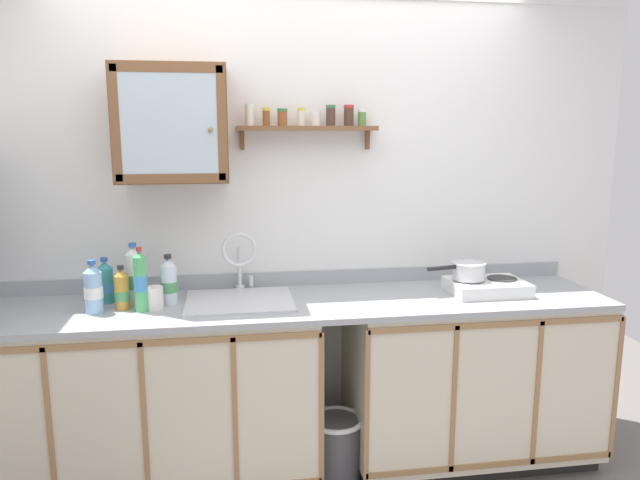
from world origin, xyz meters
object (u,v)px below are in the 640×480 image
(bottle_juice_amber_1, at_px, (122,290))
(mug, at_px, (154,298))
(sink, at_px, (240,304))
(saucepan, at_px, (468,270))
(bottle_opaque_white_0, at_px, (134,276))
(wall_cabinet, at_px, (172,124))
(bottle_detergent_teal_3, at_px, (106,283))
(trash_bin, at_px, (336,447))
(bottle_soda_green_4, at_px, (141,282))
(bottle_water_clear_2, at_px, (169,282))
(hot_plate_stove, at_px, (487,287))
(bottle_water_blue_5, at_px, (93,289))

(bottle_juice_amber_1, xyz_separation_m, mug, (0.15, -0.01, -0.04))
(sink, height_order, saucepan, sink)
(bottle_opaque_white_0, xyz_separation_m, wall_cabinet, (0.21, 0.07, 0.74))
(sink, xyz_separation_m, bottle_detergent_teal_3, (-0.66, 0.07, 0.12))
(bottle_juice_amber_1, distance_m, trash_bin, 1.34)
(saucepan, xyz_separation_m, bottle_soda_green_4, (-1.66, -0.07, 0.02))
(bottle_water_clear_2, relative_size, trash_bin, 0.73)
(bottle_opaque_white_0, xyz_separation_m, bottle_juice_amber_1, (-0.05, -0.10, -0.04))
(saucepan, relative_size, bottle_soda_green_4, 1.06)
(hot_plate_stove, height_order, bottle_soda_green_4, bottle_soda_green_4)
(bottle_water_clear_2, xyz_separation_m, mug, (-0.07, -0.08, -0.06))
(bottle_juice_amber_1, height_order, trash_bin, bottle_juice_amber_1)
(saucepan, relative_size, bottle_juice_amber_1, 1.53)
(saucepan, bearing_deg, hot_plate_stove, -12.03)
(saucepan, height_order, bottle_water_clear_2, bottle_water_clear_2)
(wall_cabinet, bearing_deg, bottle_water_clear_2, -111.05)
(bottle_soda_green_4, distance_m, mug, 0.11)
(sink, height_order, wall_cabinet, wall_cabinet)
(hot_plate_stove, distance_m, trash_bin, 1.15)
(bottle_juice_amber_1, xyz_separation_m, bottle_soda_green_4, (0.10, -0.05, 0.05))
(sink, distance_m, bottle_juice_amber_1, 0.57)
(sink, xyz_separation_m, bottle_juice_amber_1, (-0.56, -0.05, 0.11))
(sink, bearing_deg, saucepan, -1.66)
(hot_plate_stove, relative_size, bottle_soda_green_4, 1.26)
(hot_plate_stove, distance_m, bottle_juice_amber_1, 1.86)
(bottle_opaque_white_0, height_order, bottle_soda_green_4, bottle_soda_green_4)
(sink, height_order, bottle_water_clear_2, sink)
(sink, height_order, trash_bin, sink)
(saucepan, height_order, trash_bin, saucepan)
(bottle_detergent_teal_3, bearing_deg, bottle_water_clear_2, -11.58)
(bottle_soda_green_4, distance_m, wall_cabinet, 0.78)
(bottle_detergent_teal_3, bearing_deg, bottle_soda_green_4, -42.33)
(mug, height_order, trash_bin, mug)
(trash_bin, bearing_deg, bottle_detergent_teal_3, 168.75)
(bottle_soda_green_4, bearing_deg, bottle_juice_amber_1, 152.37)
(trash_bin, bearing_deg, saucepan, 9.11)
(bottle_water_clear_2, height_order, bottle_soda_green_4, bottle_soda_green_4)
(hot_plate_stove, distance_m, saucepan, 0.13)
(bottle_juice_amber_1, xyz_separation_m, trash_bin, (1.03, -0.10, -0.85))
(bottle_water_blue_5, bearing_deg, bottle_detergent_teal_3, 83.00)
(saucepan, bearing_deg, bottle_water_blue_5, -178.07)
(bottle_water_clear_2, relative_size, bottle_water_blue_5, 0.97)
(saucepan, relative_size, bottle_detergent_teal_3, 1.44)
(hot_plate_stove, height_order, bottle_juice_amber_1, bottle_juice_amber_1)
(bottle_opaque_white_0, bearing_deg, sink, -5.06)
(bottle_soda_green_4, bearing_deg, trash_bin, -2.85)
(bottle_juice_amber_1, distance_m, bottle_water_clear_2, 0.22)
(saucepan, bearing_deg, mug, -178.83)
(bottle_water_blue_5, height_order, wall_cabinet, wall_cabinet)
(sink, relative_size, bottle_detergent_teal_3, 2.31)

